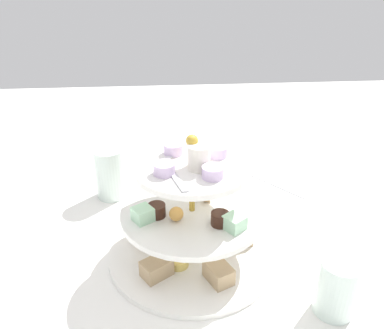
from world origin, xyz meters
TOP-DOWN VIEW (x-y plane):
  - ground_plane at (0.00, 0.00)m, footprint 2.40×2.40m
  - tiered_serving_stand at (0.00, -0.00)m, footprint 0.30×0.30m
  - water_glass_tall_right at (-0.22, -0.17)m, footprint 0.07×0.07m
  - butter_knife_left at (-0.24, 0.23)m, footprint 0.14×0.12m
  - water_glass_mid_back at (0.15, 0.20)m, footprint 0.06×0.06m

SIDE VIEW (x-z plane):
  - ground_plane at x=0.00m, z-range 0.00..0.00m
  - butter_knife_left at x=-0.24m, z-range 0.00..0.00m
  - water_glass_mid_back at x=0.15m, z-range 0.00..0.09m
  - water_glass_tall_right at x=-0.22m, z-range 0.00..0.12m
  - tiered_serving_stand at x=0.00m, z-range -0.04..0.19m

